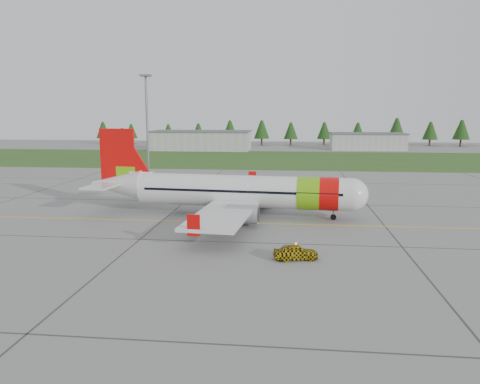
# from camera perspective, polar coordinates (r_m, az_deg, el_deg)

# --- Properties ---
(ground) EXTENTS (320.00, 320.00, 0.00)m
(ground) POSITION_cam_1_polar(r_m,az_deg,el_deg) (44.82, 6.55, -6.32)
(ground) COLOR gray
(ground) RESTS_ON ground
(aircraft) EXTENTS (34.14, 31.56, 10.34)m
(aircraft) POSITION_cam_1_polar(r_m,az_deg,el_deg) (55.99, -0.50, 0.09)
(aircraft) COLOR silver
(aircraft) RESTS_ON ground
(follow_me_car) EXTENTS (1.58, 1.75, 3.78)m
(follow_me_car) POSITION_cam_1_polar(r_m,az_deg,el_deg) (39.78, 6.85, -5.57)
(follow_me_car) COLOR yellow
(follow_me_car) RESTS_ON ground
(service_van) EXTENTS (2.02, 1.95, 4.85)m
(service_van) POSITION_cam_1_polar(r_m,az_deg,el_deg) (102.35, -12.93, 3.89)
(service_van) COLOR silver
(service_van) RESTS_ON ground
(grass_strip) EXTENTS (320.00, 50.00, 0.03)m
(grass_strip) POSITION_cam_1_polar(r_m,az_deg,el_deg) (125.70, 6.38, 4.00)
(grass_strip) COLOR #30561E
(grass_strip) RESTS_ON ground
(taxi_guideline) EXTENTS (120.00, 0.25, 0.02)m
(taxi_guideline) POSITION_cam_1_polar(r_m,az_deg,el_deg) (52.56, 6.51, -3.91)
(taxi_guideline) COLOR gold
(taxi_guideline) RESTS_ON ground
(hangar_west) EXTENTS (32.00, 14.00, 6.00)m
(hangar_west) POSITION_cam_1_polar(r_m,az_deg,el_deg) (156.21, -4.75, 6.23)
(hangar_west) COLOR #A8A8A3
(hangar_west) RESTS_ON ground
(hangar_east) EXTENTS (24.00, 12.00, 5.20)m
(hangar_east) POSITION_cam_1_polar(r_m,az_deg,el_deg) (163.38, 15.23, 5.93)
(hangar_east) COLOR #A8A8A3
(hangar_east) RESTS_ON ground
(floodlight_mast) EXTENTS (0.50, 0.50, 20.00)m
(floodlight_mast) POSITION_cam_1_polar(r_m,az_deg,el_deg) (105.94, -11.25, 8.25)
(floodlight_mast) COLOR slate
(floodlight_mast) RESTS_ON ground
(treeline) EXTENTS (160.00, 8.00, 10.00)m
(treeline) POSITION_cam_1_polar(r_m,az_deg,el_deg) (181.25, 6.39, 7.30)
(treeline) COLOR #1C3F14
(treeline) RESTS_ON ground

